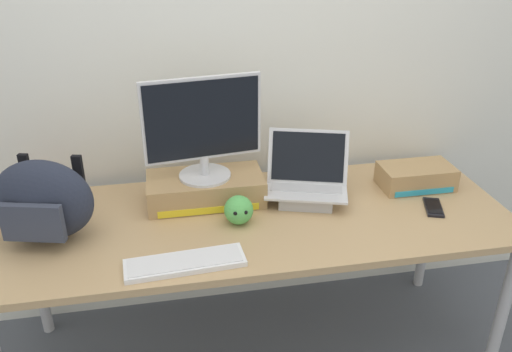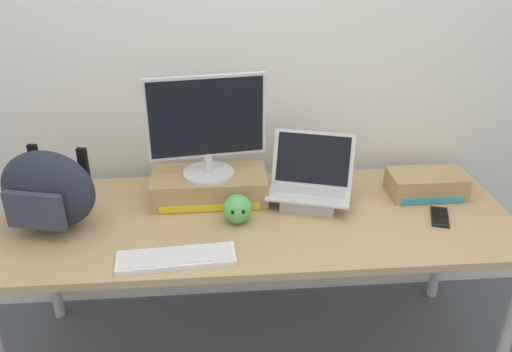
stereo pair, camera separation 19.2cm
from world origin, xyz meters
name	(u,v)px [view 1 (the left image)]	position (x,y,z in m)	size (l,w,h in m)	color
ground_plane	(256,351)	(0.00, 0.00, 0.00)	(20.00, 20.00, 0.00)	#515660
back_wall	(235,49)	(0.00, 0.49, 1.30)	(7.00, 0.10, 2.60)	silver
desk	(256,229)	(0.00, 0.00, 0.67)	(2.07, 0.78, 0.74)	tan
toner_box_yellow	(206,189)	(-0.19, 0.16, 0.79)	(0.48, 0.25, 0.11)	#A88456
desktop_monitor	(203,128)	(-0.19, 0.16, 1.07)	(0.48, 0.22, 0.43)	silver
open_laptop	(306,187)	(0.24, 0.10, 0.80)	(0.39, 0.33, 0.28)	#ADADB2
external_keyboard	(185,263)	(-0.31, -0.29, 0.75)	(0.43, 0.15, 0.02)	white
messenger_backpack	(43,201)	(-0.80, -0.01, 0.89)	(0.41, 0.29, 0.32)	#232838
coffee_mug	(39,197)	(-0.87, 0.23, 0.79)	(0.12, 0.08, 0.10)	#B2332D
cell_phone	(433,207)	(0.74, -0.08, 0.74)	(0.11, 0.17, 0.01)	black
plush_toy	(239,210)	(-0.08, -0.04, 0.79)	(0.12, 0.12, 0.12)	#56B256
toner_box_cyan	(416,176)	(0.75, 0.12, 0.79)	(0.32, 0.18, 0.10)	#A88456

